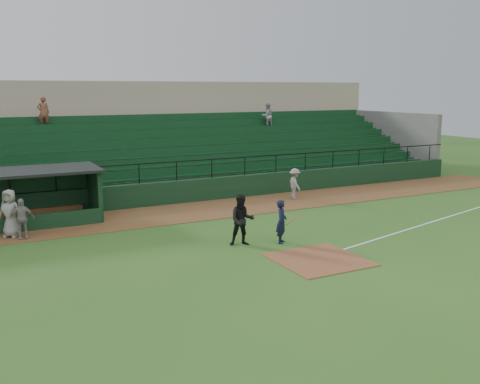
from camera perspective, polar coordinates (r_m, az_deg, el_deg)
name	(u,v)px	position (r m, az deg, el deg)	size (l,w,h in m)	color
ground	(303,252)	(19.92, 6.68, -6.38)	(90.00, 90.00, 0.00)	#325E1E
warning_track	(212,209)	(26.68, -2.97, -1.84)	(40.00, 4.00, 0.03)	brown
home_plate_dirt	(319,259)	(19.13, 8.36, -7.10)	(3.00, 3.00, 0.03)	brown
foul_line	(435,221)	(25.92, 20.00, -2.90)	(18.00, 0.09, 0.01)	white
stadium_structure	(156,147)	(34.10, -8.93, 4.72)	(38.00, 13.08, 6.40)	#103219
batter_at_plate	(282,222)	(20.81, 4.43, -3.15)	(1.15, 0.74, 1.70)	black
umpire	(242,220)	(20.43, 0.21, -3.00)	(0.95, 0.74, 1.96)	black
runner	(295,184)	(29.11, 5.84, 0.88)	(1.07, 0.62, 1.66)	gray
dugout_player_a	(21,219)	(22.95, -22.17, -2.63)	(0.95, 0.40, 1.62)	gray
dugout_player_b	(10,213)	(23.36, -23.21, -2.09)	(0.95, 0.62, 1.94)	gray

